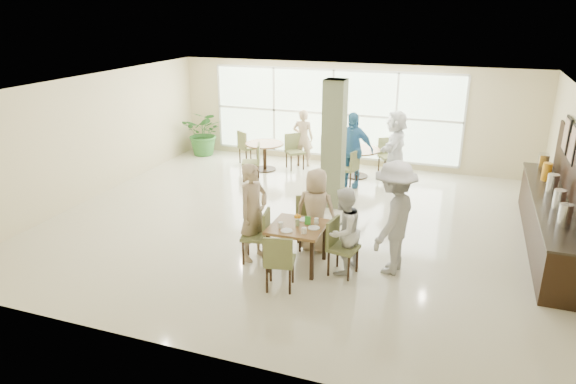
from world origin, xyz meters
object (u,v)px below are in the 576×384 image
(teen_left, at_px, (253,212))
(teen_standing, at_px, (393,218))
(buffet_counter, at_px, (549,218))
(teen_far, at_px, (316,210))
(adult_standing, at_px, (303,138))
(adult_a, at_px, (352,150))
(main_table, at_px, (297,231))
(adult_b, at_px, (395,146))
(potted_plant, at_px, (205,133))
(round_table_right, at_px, (357,155))
(round_table_left, at_px, (265,150))
(teen_right, at_px, (343,231))

(teen_left, relative_size, teen_standing, 0.90)
(buffet_counter, height_order, teen_far, buffet_counter)
(teen_standing, relative_size, adult_standing, 1.21)
(adult_a, bearing_deg, teen_far, -85.08)
(main_table, bearing_deg, buffet_counter, 29.29)
(teen_left, relative_size, adult_b, 0.96)
(potted_plant, relative_size, teen_far, 0.87)
(main_table, bearing_deg, teen_left, 177.86)
(potted_plant, bearing_deg, adult_a, -15.29)
(round_table_right, xyz_separation_m, potted_plant, (-4.74, 0.53, 0.09))
(main_table, xyz_separation_m, adult_b, (0.84, 5.22, 0.25))
(potted_plant, height_order, adult_standing, adult_standing)
(adult_standing, bearing_deg, potted_plant, -7.10)
(teen_standing, bearing_deg, adult_b, -160.26)
(round_table_right, distance_m, teen_far, 4.52)
(adult_b, bearing_deg, adult_a, -51.15)
(round_table_left, xyz_separation_m, potted_plant, (-2.25, 0.79, 0.11))
(round_table_right, xyz_separation_m, adult_b, (0.96, 0.02, 0.32))
(round_table_left, bearing_deg, buffet_counter, -21.40)
(main_table, height_order, teen_far, teen_far)
(round_table_left, distance_m, teen_standing, 6.18)
(teen_left, xyz_separation_m, teen_far, (0.93, 0.66, -0.09))
(buffet_counter, height_order, adult_b, buffet_counter)
(round_table_left, bearing_deg, adult_standing, 40.71)
(teen_standing, distance_m, adult_b, 4.90)
(round_table_left, distance_m, teen_right, 5.93)
(round_table_right, relative_size, teen_right, 0.78)
(teen_left, bearing_deg, teen_standing, -61.53)
(adult_a, relative_size, adult_b, 1.03)
(teen_far, relative_size, teen_right, 1.05)
(main_table, height_order, buffet_counter, buffet_counter)
(buffet_counter, relative_size, potted_plant, 3.49)
(teen_far, bearing_deg, potted_plant, -43.69)
(round_table_right, bearing_deg, teen_far, -87.11)
(buffet_counter, relative_size, adult_a, 2.54)
(buffet_counter, distance_m, teen_far, 4.32)
(teen_standing, height_order, adult_b, teen_standing)
(teen_right, relative_size, teen_standing, 0.77)
(round_table_left, relative_size, adult_a, 0.56)
(round_table_left, height_order, teen_right, teen_right)
(teen_standing, bearing_deg, teen_left, -70.14)
(round_table_right, distance_m, teen_standing, 5.12)
(teen_left, bearing_deg, adult_a, 11.03)
(adult_b, bearing_deg, teen_far, -10.07)
(potted_plant, relative_size, adult_standing, 0.85)
(main_table, bearing_deg, teen_right, 4.90)
(potted_plant, bearing_deg, round_table_left, -19.42)
(round_table_right, bearing_deg, main_table, -88.76)
(adult_a, bearing_deg, teen_left, -97.59)
(main_table, xyz_separation_m, teen_standing, (1.54, 0.37, 0.31))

